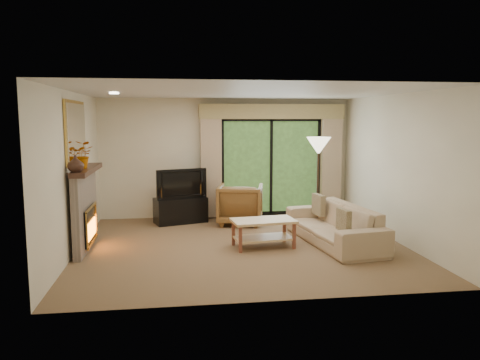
{
  "coord_description": "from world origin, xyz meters",
  "views": [
    {
      "loc": [
        -1.12,
        -7.75,
        2.17
      ],
      "look_at": [
        0.0,
        0.3,
        1.1
      ],
      "focal_mm": 35.0,
      "sensor_mm": 36.0,
      "label": 1
    }
  ],
  "objects": [
    {
      "name": "floor",
      "position": [
        0.0,
        0.0,
        0.0
      ],
      "size": [
        5.5,
        5.5,
        0.0
      ],
      "primitive_type": "plane",
      "color": "brown",
      "rests_on": "ground"
    },
    {
      "name": "sliding_door",
      "position": [
        1.0,
        2.45,
        1.1
      ],
      "size": [
        2.26,
        0.1,
        2.16
      ],
      "primitive_type": null,
      "color": "black",
      "rests_on": "floor"
    },
    {
      "name": "wall_front",
      "position": [
        0.0,
        -2.5,
        1.3
      ],
      "size": [
        5.0,
        0.0,
        5.0
      ],
      "primitive_type": "plane",
      "rotation": [
        -1.57,
        0.0,
        0.0
      ],
      "color": "beige",
      "rests_on": "ground"
    },
    {
      "name": "floor_lamp",
      "position": [
        1.71,
        1.23,
        0.9
      ],
      "size": [
        0.59,
        0.59,
        1.81
      ],
      "primitive_type": null,
      "rotation": [
        0.0,
        0.0,
        0.27
      ],
      "color": "#FFF6CF",
      "rests_on": "floor"
    },
    {
      "name": "tv",
      "position": [
        -1.03,
        1.95,
        0.84
      ],
      "size": [
        1.06,
        0.45,
        0.61
      ],
      "primitive_type": "imported",
      "rotation": [
        0.0,
        0.0,
        0.3
      ],
      "color": "black",
      "rests_on": "media_console"
    },
    {
      "name": "pillow_near",
      "position": [
        1.53,
        -0.74,
        0.56
      ],
      "size": [
        0.14,
        0.36,
        0.35
      ],
      "primitive_type": "cube",
      "rotation": [
        0.0,
        0.0,
        0.13
      ],
      "color": "brown",
      "rests_on": "sofa"
    },
    {
      "name": "mirror",
      "position": [
        -2.71,
        0.2,
        1.95
      ],
      "size": [
        0.07,
        1.45,
        1.02
      ],
      "primitive_type": null,
      "color": "gold",
      "rests_on": "wall_left"
    },
    {
      "name": "media_console",
      "position": [
        -1.03,
        1.95,
        0.27
      ],
      "size": [
        1.15,
        0.77,
        0.53
      ],
      "primitive_type": "cube",
      "rotation": [
        0.0,
        0.0,
        0.3
      ],
      "color": "black",
      "rests_on": "floor"
    },
    {
      "name": "wall_back",
      "position": [
        0.0,
        2.5,
        1.3
      ],
      "size": [
        5.0,
        0.0,
        5.0
      ],
      "primitive_type": "plane",
      "rotation": [
        1.57,
        0.0,
        0.0
      ],
      "color": "beige",
      "rests_on": "ground"
    },
    {
      "name": "branches",
      "position": [
        -2.61,
        0.03,
        1.59
      ],
      "size": [
        0.44,
        0.39,
        0.45
      ],
      "primitive_type": "imported",
      "rotation": [
        0.0,
        0.0,
        -0.12
      ],
      "color": "#A65203",
      "rests_on": "fireplace"
    },
    {
      "name": "ceiling",
      "position": [
        0.0,
        0.0,
        2.6
      ],
      "size": [
        5.5,
        5.5,
        0.0
      ],
      "primitive_type": "plane",
      "rotation": [
        3.14,
        0.0,
        0.0
      ],
      "color": "silver",
      "rests_on": "ground"
    },
    {
      "name": "curtain_right",
      "position": [
        2.35,
        2.34,
        1.2
      ],
      "size": [
        0.45,
        0.18,
        2.35
      ],
      "primitive_type": "cube",
      "color": "tan",
      "rests_on": "floor"
    },
    {
      "name": "vase",
      "position": [
        -2.61,
        -0.47,
        1.5
      ],
      "size": [
        0.25,
        0.25,
        0.26
      ],
      "primitive_type": "imported",
      "rotation": [
        0.0,
        0.0,
        0.02
      ],
      "color": "#3A2219",
      "rests_on": "fireplace"
    },
    {
      "name": "cornice",
      "position": [
        1.0,
        2.36,
        2.32
      ],
      "size": [
        3.2,
        0.24,
        0.32
      ],
      "primitive_type": "cube",
      "color": "tan",
      "rests_on": "wall_back"
    },
    {
      "name": "armchair",
      "position": [
        0.2,
        1.67,
        0.41
      ],
      "size": [
        1.07,
        1.09,
        0.83
      ],
      "primitive_type": "imported",
      "rotation": [
        0.0,
        0.0,
        2.92
      ],
      "color": "brown",
      "rests_on": "floor"
    },
    {
      "name": "fireplace",
      "position": [
        -2.63,
        0.2,
        0.69
      ],
      "size": [
        0.24,
        1.7,
        1.37
      ],
      "primitive_type": null,
      "color": "gray",
      "rests_on": "floor"
    },
    {
      "name": "coffee_table",
      "position": [
        0.34,
        -0.14,
        0.24
      ],
      "size": [
        1.12,
        0.7,
        0.48
      ],
      "primitive_type": null,
      "rotation": [
        0.0,
        0.0,
        0.12
      ],
      "color": "#DFB67B",
      "rests_on": "floor"
    },
    {
      "name": "wall_left",
      "position": [
        -2.75,
        0.0,
        1.3
      ],
      "size": [
        0.0,
        5.0,
        5.0
      ],
      "primitive_type": "plane",
      "rotation": [
        1.57,
        0.0,
        1.57
      ],
      "color": "beige",
      "rests_on": "ground"
    },
    {
      "name": "sofa",
      "position": [
        1.61,
        -0.07,
        0.34
      ],
      "size": [
        1.2,
        2.41,
        0.67
      ],
      "primitive_type": "imported",
      "rotation": [
        0.0,
        0.0,
        -1.44
      ],
      "color": "tan",
      "rests_on": "floor"
    },
    {
      "name": "pillow_far",
      "position": [
        1.53,
        0.59,
        0.57
      ],
      "size": [
        0.15,
        0.4,
        0.39
      ],
      "primitive_type": "cube",
      "rotation": [
        0.0,
        0.0,
        0.13
      ],
      "color": "brown",
      "rests_on": "sofa"
    },
    {
      "name": "curtain_left",
      "position": [
        -0.35,
        2.34,
        1.2
      ],
      "size": [
        0.45,
        0.18,
        2.35
      ],
      "primitive_type": "cube",
      "color": "tan",
      "rests_on": "floor"
    },
    {
      "name": "wall_right",
      "position": [
        2.75,
        0.0,
        1.3
      ],
      "size": [
        0.0,
        5.0,
        5.0
      ],
      "primitive_type": "plane",
      "rotation": [
        1.57,
        0.0,
        -1.57
      ],
      "color": "beige",
      "rests_on": "ground"
    }
  ]
}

